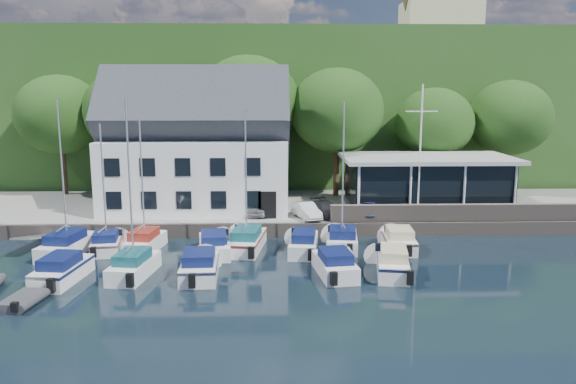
% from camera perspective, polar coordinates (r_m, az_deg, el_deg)
% --- Properties ---
extents(ground, '(180.00, 180.00, 0.00)m').
position_cam_1_polar(ground, '(29.20, 0.71, -10.22)').
color(ground, black).
rests_on(ground, ground).
extents(quay, '(60.00, 13.00, 1.00)m').
position_cam_1_polar(quay, '(45.87, -0.18, -1.87)').
color(quay, gray).
rests_on(quay, ground).
extents(quay_face, '(60.00, 0.30, 1.00)m').
position_cam_1_polar(quay_face, '(39.54, 0.06, -3.89)').
color(quay_face, '#70635A').
rests_on(quay_face, ground).
extents(hillside, '(160.00, 75.00, 16.00)m').
position_cam_1_polar(hillside, '(89.32, -0.92, 9.00)').
color(hillside, '#29521E').
rests_on(hillside, ground).
extents(field_patch, '(50.00, 30.00, 0.30)m').
position_cam_1_polar(field_patch, '(97.89, 3.83, 13.89)').
color(field_patch, '#516432').
rests_on(field_patch, hillside).
extents(farmhouse, '(10.40, 7.00, 8.20)m').
position_cam_1_polar(farmhouse, '(83.17, 15.19, 16.89)').
color(farmhouse, beige).
rests_on(farmhouse, hillside).
extents(harbor_building, '(14.40, 8.20, 8.70)m').
position_cam_1_polar(harbor_building, '(44.46, -9.23, 3.93)').
color(harbor_building, white).
rests_on(harbor_building, quay).
extents(club_pavilion, '(13.20, 7.20, 4.10)m').
position_cam_1_polar(club_pavilion, '(45.54, 13.84, 1.00)').
color(club_pavilion, black).
rests_on(club_pavilion, quay).
extents(seawall, '(18.00, 0.50, 1.20)m').
position_cam_1_polar(seawall, '(41.78, 16.74, -2.01)').
color(seawall, '#70635A').
rests_on(seawall, quay).
extents(gangway, '(1.20, 6.00, 1.40)m').
position_cam_1_polar(gangway, '(40.73, -23.84, -5.11)').
color(gangway, silver).
rests_on(gangway, ground).
extents(car_silver, '(1.48, 3.49, 1.18)m').
position_cam_1_polar(car_silver, '(42.02, -3.21, -1.52)').
color(car_silver, '#AEAEB3').
rests_on(car_silver, quay).
extents(car_white, '(2.26, 3.66, 1.14)m').
position_cam_1_polar(car_white, '(40.88, 1.88, -1.88)').
color(car_white, silver).
rests_on(car_white, quay).
extents(car_dgrey, '(2.56, 4.03, 1.09)m').
position_cam_1_polar(car_dgrey, '(41.64, 3.91, -1.71)').
color(car_dgrey, '#29292E').
rests_on(car_dgrey, quay).
extents(car_blue, '(2.19, 3.67, 1.17)m').
position_cam_1_polar(car_blue, '(41.84, 8.11, -1.67)').
color(car_blue, navy).
rests_on(car_blue, quay).
extents(flagpole, '(2.31, 0.20, 9.63)m').
position_cam_1_polar(flagpole, '(41.62, 13.27, 4.00)').
color(flagpole, white).
rests_on(flagpole, quay).
extents(tree_0, '(7.69, 7.69, 10.52)m').
position_cam_1_polar(tree_0, '(53.41, -22.03, 5.37)').
color(tree_0, '#173811').
rests_on(tree_0, quay).
extents(tree_1, '(8.02, 8.02, 10.96)m').
position_cam_1_polar(tree_1, '(50.56, -15.62, 5.75)').
color(tree_1, '#173811').
rests_on(tree_1, quay).
extents(tree_2, '(8.91, 8.91, 12.17)m').
position_cam_1_polar(tree_2, '(49.24, -4.04, 6.70)').
color(tree_2, '#173811').
rests_on(tree_2, quay).
extents(tree_3, '(8.12, 8.12, 11.09)m').
position_cam_1_polar(tree_3, '(49.06, 4.96, 6.04)').
color(tree_3, '#173811').
rests_on(tree_3, quay).
extents(tree_4, '(6.89, 6.89, 9.41)m').
position_cam_1_polar(tree_4, '(51.44, 14.57, 5.01)').
color(tree_4, '#173811').
rests_on(tree_4, quay).
extents(tree_5, '(7.37, 7.37, 10.07)m').
position_cam_1_polar(tree_5, '(54.15, 21.49, 5.23)').
color(tree_5, '#173811').
rests_on(tree_5, quay).
extents(boat_r1_0, '(3.17, 7.21, 9.40)m').
position_cam_1_polar(boat_r1_0, '(37.26, -21.90, 1.05)').
color(boat_r1_0, white).
rests_on(boat_r1_0, ground).
extents(boat_r1_1, '(2.61, 5.15, 8.23)m').
position_cam_1_polar(boat_r1_1, '(37.15, -18.23, 0.34)').
color(boat_r1_1, white).
rests_on(boat_r1_1, ground).
extents(boat_r1_2, '(2.64, 5.81, 8.77)m').
position_cam_1_polar(boat_r1_2, '(36.67, -14.59, 0.83)').
color(boat_r1_2, white).
rests_on(boat_r1_2, ground).
extents(boat_r1_3, '(2.82, 6.45, 1.43)m').
position_cam_1_polar(boat_r1_3, '(35.88, -7.50, -5.13)').
color(boat_r1_3, white).
rests_on(boat_r1_3, ground).
extents(boat_r1_4, '(3.00, 7.06, 9.22)m').
position_cam_1_polar(boat_r1_4, '(35.71, -4.29, 1.26)').
color(boat_r1_4, white).
rests_on(boat_r1_4, ground).
extents(boat_r1_5, '(2.57, 6.50, 1.45)m').
position_cam_1_polar(boat_r1_5, '(35.96, 1.59, -4.99)').
color(boat_r1_5, white).
rests_on(boat_r1_5, ground).
extents(boat_r1_6, '(2.73, 5.62, 8.90)m').
position_cam_1_polar(boat_r1_6, '(36.02, 5.60, 1.05)').
color(boat_r1_6, white).
rests_on(boat_r1_6, ground).
extents(boat_r1_7, '(2.42, 5.87, 1.47)m').
position_cam_1_polar(boat_r1_7, '(37.22, 11.18, -4.64)').
color(boat_r1_7, white).
rests_on(boat_r1_7, ground).
extents(boat_r2_0, '(2.69, 6.29, 1.52)m').
position_cam_1_polar(boat_r2_0, '(33.05, -21.97, -7.12)').
color(boat_r2_0, white).
rests_on(boat_r2_0, ground).
extents(boat_r2_1, '(2.75, 6.28, 9.18)m').
position_cam_1_polar(boat_r2_1, '(31.66, -15.73, -0.34)').
color(boat_r2_1, white).
rests_on(boat_r2_1, ground).
extents(boat_r2_2, '(2.41, 6.13, 1.53)m').
position_cam_1_polar(boat_r2_2, '(31.71, -8.96, -7.19)').
color(boat_r2_2, white).
rests_on(boat_r2_2, ground).
extents(boat_r2_3, '(2.78, 6.16, 1.46)m').
position_cam_1_polar(boat_r2_3, '(31.80, 4.78, -7.10)').
color(boat_r2_3, white).
rests_on(boat_r2_3, ground).
extents(boat_r2_4, '(2.85, 6.75, 1.57)m').
position_cam_1_polar(boat_r2_4, '(32.45, 10.57, -6.79)').
color(boat_r2_4, white).
rests_on(boat_r2_4, ground).
extents(dinghy_1, '(2.01, 2.94, 0.64)m').
position_cam_1_polar(dinghy_1, '(30.39, -25.33, -9.78)').
color(dinghy_1, '#36373C').
rests_on(dinghy_1, ground).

